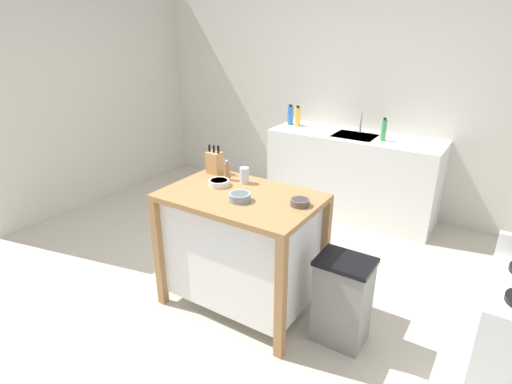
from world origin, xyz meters
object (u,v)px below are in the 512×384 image
trash_bin (342,300)px  bottle_spray_cleaner (384,130)px  sink_faucet (361,122)px  bottle_dish_soap (290,115)px  pepper_grinder (227,170)px  kitchen_island (241,245)px  bowl_ceramic_small (219,183)px  drinking_cup (244,175)px  knife_block (214,162)px  bowl_ceramic_wide (240,197)px  bowl_stoneware_deep (300,202)px  bottle_hand_soap (298,117)px

trash_bin → bottle_spray_cleaner: bearing=101.3°
sink_faucet → bottle_spray_cleaner: 0.37m
bottle_dish_soap → pepper_grinder: bearing=-76.0°
kitchen_island → bowl_ceramic_small: bearing=166.1°
drinking_cup → sink_faucet: (0.20, 1.95, 0.04)m
knife_block → bowl_ceramic_wide: (0.48, -0.35, -0.06)m
pepper_grinder → knife_block: bearing=158.5°
kitchen_island → bowl_ceramic_small: size_ratio=7.14×
bowl_ceramic_small → trash_bin: 1.20m
bowl_stoneware_deep → bottle_dish_soap: size_ratio=0.55×
knife_block → bowl_ceramic_wide: knife_block is taller
bowl_ceramic_wide → bowl_ceramic_small: 0.32m
trash_bin → bottle_spray_cleaner: bottle_spray_cleaner is taller
kitchen_island → knife_block: bearing=148.9°
bowl_ceramic_wide → bottle_dish_soap: (-0.78, 2.17, 0.08)m
pepper_grinder → bottle_hand_soap: (-0.36, 1.86, 0.03)m
bowl_ceramic_wide → trash_bin: (0.74, 0.12, -0.63)m
sink_faucet → bottle_hand_soap: size_ratio=0.94×
drinking_cup → bottle_spray_cleaner: size_ratio=0.51×
trash_bin → sink_faucet: sink_faucet is taller
trash_bin → bottle_dish_soap: bearing=126.5°
kitchen_island → knife_block: 0.70m
kitchen_island → bowl_stoneware_deep: bearing=7.9°
bowl_ceramic_wide → trash_bin: 0.97m
pepper_grinder → bottle_hand_soap: 1.90m
bowl_stoneware_deep → sink_faucet: bearing=99.1°
trash_bin → bowl_ceramic_wide: bearing=-170.6°
kitchen_island → bottle_hand_soap: (-0.62, 2.05, 0.51)m
bowl_ceramic_wide → bowl_ceramic_small: size_ratio=0.97×
knife_block → bottle_hand_soap: size_ratio=0.99×
pepper_grinder → bowl_ceramic_wide: bearing=-42.2°
bowl_stoneware_deep → sink_faucet: (-0.34, 2.10, 0.08)m
pepper_grinder → kitchen_island: bearing=-36.8°
bowl_ceramic_small → bottle_dish_soap: (-0.49, 2.02, 0.08)m
sink_faucet → kitchen_island: bearing=-92.5°
bowl_stoneware_deep → bottle_spray_cleaner: (-0.03, 1.90, 0.08)m
pepper_grinder → trash_bin: pepper_grinder is taller
knife_block → drinking_cup: (0.32, -0.06, -0.03)m
bottle_dish_soap → bottle_spray_cleaner: (1.13, -0.12, 0.00)m
bowl_stoneware_deep → bottle_dish_soap: (-1.16, 2.02, 0.08)m
bowl_stoneware_deep → bottle_hand_soap: (-1.05, 1.99, 0.08)m
bowl_ceramic_wide → bottle_spray_cleaner: bearing=80.3°
drinking_cup → trash_bin: (0.90, -0.17, -0.66)m
drinking_cup → bottle_dish_soap: bearing=108.3°
bowl_stoneware_deep → pepper_grinder: pepper_grinder is taller
bowl_ceramic_wide → bottle_hand_soap: bearing=107.4°
knife_block → sink_faucet: knife_block is taller
trash_bin → sink_faucet: size_ratio=2.86×
pepper_grinder → bottle_dish_soap: bearing=104.0°
knife_block → bowl_stoneware_deep: size_ratio=1.81×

